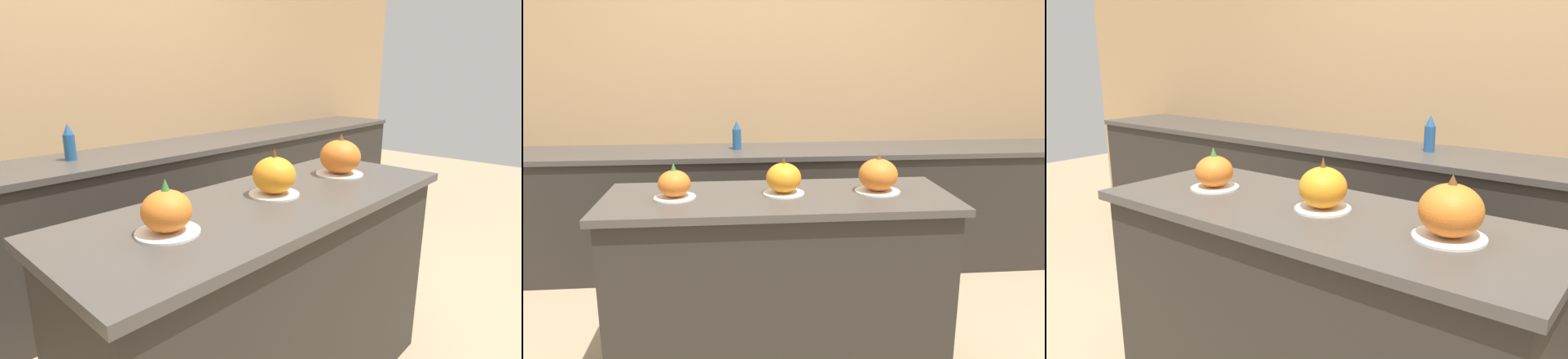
{
  "view_description": "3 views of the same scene",
  "coord_description": "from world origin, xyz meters",
  "views": [
    {
      "loc": [
        -1.11,
        -0.97,
        1.38
      ],
      "look_at": [
        -0.04,
        0.03,
        1.0
      ],
      "focal_mm": 28.0,
      "sensor_mm": 36.0,
      "label": 1
    },
    {
      "loc": [
        -0.19,
        -2.31,
        1.57
      ],
      "look_at": [
        0.03,
        0.05,
        0.99
      ],
      "focal_mm": 35.0,
      "sensor_mm": 36.0,
      "label": 2
    },
    {
      "loc": [
        1.0,
        -1.34,
        1.45
      ],
      "look_at": [
        -0.03,
        0.01,
        1.03
      ],
      "focal_mm": 35.0,
      "sensor_mm": 36.0,
      "label": 3
    }
  ],
  "objects": [
    {
      "name": "bottle_tall",
      "position": [
        -0.19,
        1.37,
        1.01
      ],
      "size": [
        0.06,
        0.06,
        0.21
      ],
      "color": "#235184",
      "rests_on": "back_counter"
    },
    {
      "name": "kitchen_island",
      "position": [
        0.0,
        0.0,
        0.47
      ],
      "size": [
        1.65,
        0.62,
        0.93
      ],
      "color": "#2D2823",
      "rests_on": "ground_plane"
    },
    {
      "name": "pumpkin_cake_left",
      "position": [
        -0.48,
        -0.01,
        0.99
      ],
      "size": [
        0.19,
        0.19,
        0.17
      ],
      "color": "silver",
      "rests_on": "kitchen_island"
    },
    {
      "name": "back_counter",
      "position": [
        0.0,
        1.34,
        0.45
      ],
      "size": [
        6.0,
        0.6,
        0.91
      ],
      "color": "#2D2823",
      "rests_on": "ground_plane"
    },
    {
      "name": "pumpkin_cake_right",
      "position": [
        0.48,
        0.02,
        1.01
      ],
      "size": [
        0.22,
        0.22,
        0.19
      ],
      "color": "silver",
      "rests_on": "kitchen_island"
    },
    {
      "name": "wall_back",
      "position": [
        0.0,
        1.67,
        1.25
      ],
      "size": [
        8.0,
        0.06,
        2.5
      ],
      "color": "tan",
      "rests_on": "ground_plane"
    },
    {
      "name": "pumpkin_cake_center",
      "position": [
        0.03,
        0.02,
        1.0
      ],
      "size": [
        0.2,
        0.2,
        0.19
      ],
      "color": "silver",
      "rests_on": "kitchen_island"
    }
  ]
}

